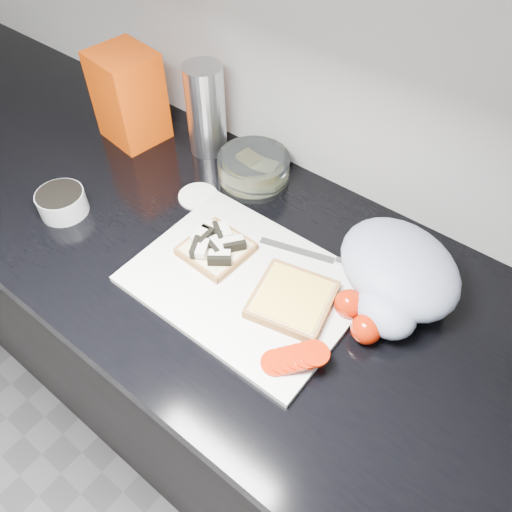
{
  "coord_description": "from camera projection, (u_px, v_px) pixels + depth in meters",
  "views": [
    {
      "loc": [
        0.51,
        0.73,
        1.62
      ],
      "look_at": [
        0.14,
        1.19,
        0.95
      ],
      "focal_mm": 35.0,
      "sensor_mm": 36.0,
      "label": 1
    }
  ],
  "objects": [
    {
      "name": "base_cabinet",
      "position": [
        217.0,
        355.0,
        1.35
      ],
      "size": [
        3.5,
        0.6,
        0.86
      ],
      "primitive_type": "cube",
      "color": "black",
      "rests_on": "ground"
    },
    {
      "name": "countertop",
      "position": [
        204.0,
        243.0,
        1.01
      ],
      "size": [
        3.5,
        0.64,
        0.04
      ],
      "primitive_type": "cube",
      "color": "black",
      "rests_on": "base_cabinet"
    },
    {
      "name": "cutting_board",
      "position": [
        246.0,
        281.0,
        0.91
      ],
      "size": [
        0.4,
        0.3,
        0.01
      ],
      "primitive_type": "cube",
      "color": "silver",
      "rests_on": "countertop"
    },
    {
      "name": "bread_left",
      "position": [
        216.0,
        247.0,
        0.94
      ],
      "size": [
        0.12,
        0.12,
        0.04
      ],
      "rotation": [
        0.0,
        0.0,
        -0.04
      ],
      "color": "beige",
      "rests_on": "cutting_board"
    },
    {
      "name": "bread_right",
      "position": [
        292.0,
        299.0,
        0.87
      ],
      "size": [
        0.16,
        0.16,
        0.02
      ],
      "rotation": [
        0.0,
        0.0,
        0.22
      ],
      "color": "beige",
      "rests_on": "cutting_board"
    },
    {
      "name": "tomato_slices",
      "position": [
        295.0,
        358.0,
        0.79
      ],
      "size": [
        0.11,
        0.1,
        0.02
      ],
      "rotation": [
        0.0,
        0.0,
        0.3
      ],
      "color": "#B41C04",
      "rests_on": "cutting_board"
    },
    {
      "name": "knife",
      "position": [
        329.0,
        259.0,
        0.94
      ],
      "size": [
        0.21,
        0.08,
        0.01
      ],
      "rotation": [
        0.0,
        0.0,
        0.29
      ],
      "color": "silver",
      "rests_on": "cutting_board"
    },
    {
      "name": "seed_tub",
      "position": [
        62.0,
        201.0,
        1.02
      ],
      "size": [
        0.1,
        0.1,
        0.05
      ],
      "color": "#A0A5A5",
      "rests_on": "countertop"
    },
    {
      "name": "tub_lid",
      "position": [
        198.0,
        196.0,
        1.07
      ],
      "size": [
        0.1,
        0.1,
        0.01
      ],
      "primitive_type": "cylinder",
      "rotation": [
        0.0,
        0.0,
        0.16
      ],
      "color": "white",
      "rests_on": "countertop"
    },
    {
      "name": "glass_bowl",
      "position": [
        254.0,
        169.0,
        1.08
      ],
      "size": [
        0.16,
        0.16,
        0.06
      ],
      "rotation": [
        0.0,
        0.0,
        -0.13
      ],
      "color": "silver",
      "rests_on": "countertop"
    },
    {
      "name": "bread_bag",
      "position": [
        129.0,
        97.0,
        1.14
      ],
      "size": [
        0.15,
        0.14,
        0.21
      ],
      "primitive_type": "cube",
      "rotation": [
        0.0,
        0.0,
        -0.13
      ],
      "color": "#DA3B03",
      "rests_on": "countertop"
    },
    {
      "name": "steel_canister",
      "position": [
        206.0,
        110.0,
        1.1
      ],
      "size": [
        0.09,
        0.09,
        0.21
      ],
      "primitive_type": "cylinder",
      "color": "silver",
      "rests_on": "countertop"
    },
    {
      "name": "grocery_bag",
      "position": [
        397.0,
        273.0,
        0.87
      ],
      "size": [
        0.29,
        0.29,
        0.1
      ],
      "rotation": [
        0.0,
        0.0,
        -0.44
      ],
      "color": "#A0ACC5",
      "rests_on": "countertop"
    },
    {
      "name": "whole_tomatoes",
      "position": [
        358.0,
        316.0,
        0.84
      ],
      "size": [
        0.1,
        0.08,
        0.05
      ],
      "rotation": [
        0.0,
        0.0,
        -0.17
      ],
      "color": "#B41C04",
      "rests_on": "countertop"
    }
  ]
}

